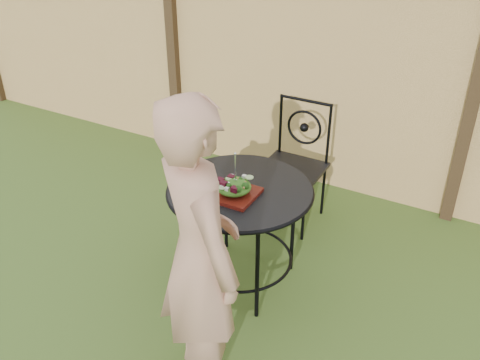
{
  "coord_description": "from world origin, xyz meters",
  "views": [
    {
      "loc": [
        1.56,
        -1.77,
        2.45
      ],
      "look_at": [
        0.17,
        0.75,
        0.75
      ],
      "focal_mm": 40.0,
      "sensor_mm": 36.0,
      "label": 1
    }
  ],
  "objects_px": {
    "patio_chair": "(295,161)",
    "diner": "(200,256)",
    "patio_table": "(240,207)",
    "salad_plate": "(234,194)"
  },
  "relations": [
    {
      "from": "diner",
      "to": "salad_plate",
      "type": "bearing_deg",
      "value": -38.65
    },
    {
      "from": "salad_plate",
      "to": "diner",
      "type": "bearing_deg",
      "value": -73.45
    },
    {
      "from": "patio_chair",
      "to": "salad_plate",
      "type": "bearing_deg",
      "value": -89.23
    },
    {
      "from": "patio_table",
      "to": "patio_chair",
      "type": "distance_m",
      "value": 0.88
    },
    {
      "from": "patio_chair",
      "to": "diner",
      "type": "xyz_separation_m",
      "value": [
        0.22,
        -1.67,
        0.33
      ]
    },
    {
      "from": "patio_table",
      "to": "salad_plate",
      "type": "height_order",
      "value": "salad_plate"
    },
    {
      "from": "diner",
      "to": "patio_table",
      "type": "bearing_deg",
      "value": -39.9
    },
    {
      "from": "diner",
      "to": "salad_plate",
      "type": "distance_m",
      "value": 0.74
    },
    {
      "from": "patio_table",
      "to": "diner",
      "type": "height_order",
      "value": "diner"
    },
    {
      "from": "patio_table",
      "to": "salad_plate",
      "type": "xyz_separation_m",
      "value": [
        0.01,
        -0.09,
        0.15
      ]
    }
  ]
}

